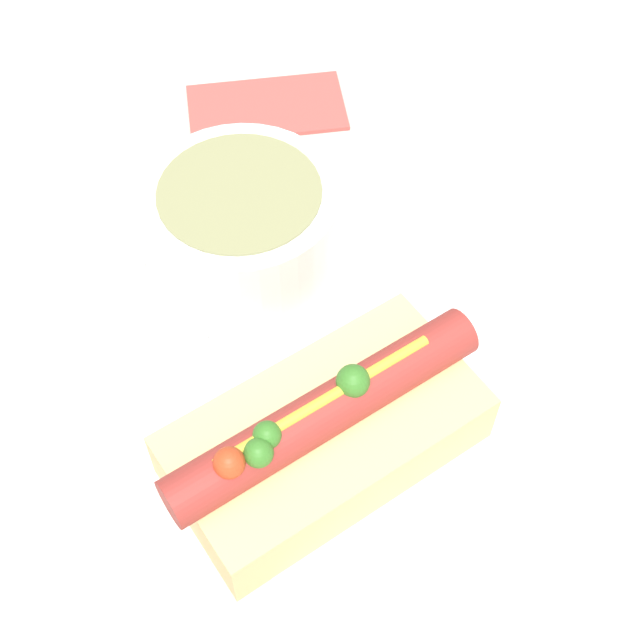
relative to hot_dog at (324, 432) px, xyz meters
The scene contains 6 objects.
ground_plane 0.07m from the hot_dog, 89.81° to the left, with size 4.00×4.00×0.00m, color #BCB7AD.
dinner_plate 0.07m from the hot_dog, 89.81° to the left, with size 0.24×0.24×0.02m.
hot_dog is the anchor object (origin of this frame).
soup_bowl 0.12m from the hot_dog, 108.22° to the left, with size 0.10×0.10×0.06m.
spoon 0.12m from the hot_dog, 128.18° to the left, with size 0.07×0.14×0.01m.
napkin 0.27m from the hot_dog, 95.94° to the left, with size 0.11×0.07×0.01m.
Camera 1 is at (-0.01, -0.25, 0.40)m, focal length 50.00 mm.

